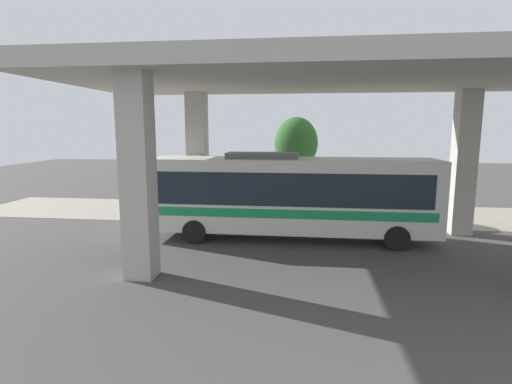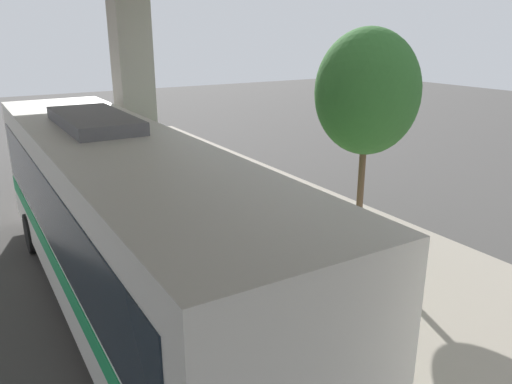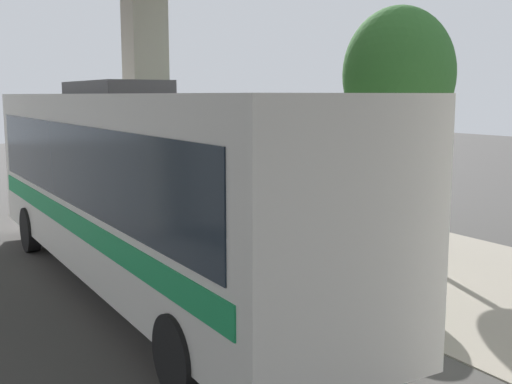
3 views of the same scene
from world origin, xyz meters
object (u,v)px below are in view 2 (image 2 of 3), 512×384
object	(u,v)px
planter_front	(234,214)
bus	(118,214)
fire_hydrant	(219,193)
planter_middle	(325,283)
street_tree_near	(367,92)
planter_back	(259,232)

from	to	relation	value
planter_front	bus	bearing A→B (deg)	28.75
bus	fire_hydrant	world-z (taller)	bus
bus	planter_middle	bearing A→B (deg)	141.50
bus	street_tree_near	bearing A→B (deg)	179.34
fire_hydrant	bus	bearing A→B (deg)	45.68
fire_hydrant	street_tree_near	size ratio (longest dim) A/B	0.17
fire_hydrant	street_tree_near	world-z (taller)	street_tree_near
planter_middle	street_tree_near	distance (m)	4.89
planter_back	street_tree_near	size ratio (longest dim) A/B	0.33
fire_hydrant	planter_back	world-z (taller)	planter_back
bus	street_tree_near	xyz separation A→B (m)	(-6.03, 0.07, 1.90)
fire_hydrant	planter_front	distance (m)	2.68
planter_front	planter_middle	world-z (taller)	planter_middle
planter_middle	planter_back	xyz separation A→B (m)	(-0.18, -2.66, 0.04)
planter_front	planter_middle	distance (m)	4.39
planter_middle	fire_hydrant	bearing A→B (deg)	-100.65
fire_hydrant	planter_middle	bearing A→B (deg)	79.35
fire_hydrant	planter_back	bearing A→B (deg)	75.24
bus	planter_back	size ratio (longest dim) A/B	6.82
bus	fire_hydrant	distance (m)	6.42
street_tree_near	planter_back	bearing A→B (deg)	-6.13
fire_hydrant	planter_front	bearing A→B (deg)	71.69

